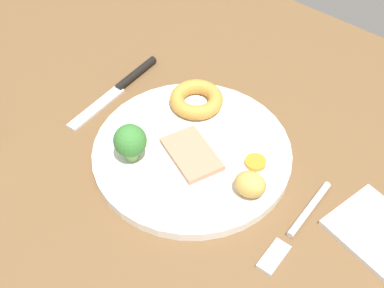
{
  "coord_description": "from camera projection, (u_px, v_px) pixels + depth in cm",
  "views": [
    {
      "loc": [
        -28.08,
        33.41,
        55.6
      ],
      "look_at": [
        0.72,
        -0.95,
        6.0
      ],
      "focal_mm": 47.8,
      "sensor_mm": 36.0,
      "label": 1
    }
  ],
  "objects": [
    {
      "name": "yorkshire_pudding",
      "position": [
        196.0,
        99.0,
        0.73
      ],
      "size": [
        7.62,
        7.62,
        2.09
      ],
      "primitive_type": "torus",
      "color": "#C68938",
      "rests_on": "dinner_plate"
    },
    {
      "name": "meat_slice_main",
      "position": [
        192.0,
        155.0,
        0.66
      ],
      "size": [
        9.69,
        7.95,
        0.8
      ],
      "primitive_type": "cube",
      "rotation": [
        0.0,
        0.0,
        2.77
      ],
      "color": "tan",
      "rests_on": "dinner_plate"
    },
    {
      "name": "dinner_plate",
      "position": [
        192.0,
        153.0,
        0.68
      ],
      "size": [
        26.44,
        26.44,
        1.4
      ],
      "primitive_type": "cylinder",
      "color": "white",
      "rests_on": "dining_table"
    },
    {
      "name": "broccoli_floret",
      "position": [
        130.0,
        141.0,
        0.64
      ],
      "size": [
        4.28,
        4.28,
        5.44
      ],
      "color": "#8CB766",
      "rests_on": "dinner_plate"
    },
    {
      "name": "knife",
      "position": [
        122.0,
        85.0,
        0.78
      ],
      "size": [
        2.61,
        18.55,
        1.2
      ],
      "rotation": [
        0.0,
        0.0,
        1.63
      ],
      "color": "black",
      "rests_on": "dining_table"
    },
    {
      "name": "carrot_coin_front",
      "position": [
        255.0,
        162.0,
        0.66
      ],
      "size": [
        2.76,
        2.76,
        0.6
      ],
      "primitive_type": "cylinder",
      "color": "orange",
      "rests_on": "dinner_plate"
    },
    {
      "name": "dining_table",
      "position": [
        192.0,
        171.0,
        0.69
      ],
      "size": [
        120.0,
        84.0,
        3.6
      ],
      "primitive_type": "cube",
      "color": "brown",
      "rests_on": "ground"
    },
    {
      "name": "folded_napkin",
      "position": [
        380.0,
        234.0,
        0.6
      ],
      "size": [
        12.67,
        11.14,
        0.8
      ],
      "primitive_type": "cube",
      "rotation": [
        0.0,
        0.0,
        -0.22
      ],
      "color": "white",
      "rests_on": "dining_table"
    },
    {
      "name": "roast_potato_left",
      "position": [
        249.0,
        186.0,
        0.61
      ],
      "size": [
        4.56,
        4.06,
        3.21
      ],
      "primitive_type": "ellipsoid",
      "rotation": [
        0.0,
        0.0,
        0.21
      ],
      "color": "tan",
      "rests_on": "dinner_plate"
    },
    {
      "name": "fork",
      "position": [
        295.0,
        228.0,
        0.61
      ],
      "size": [
        2.18,
        15.3,
        0.9
      ],
      "rotation": [
        0.0,
        0.0,
        1.61
      ],
      "color": "silver",
      "rests_on": "dining_table"
    }
  ]
}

